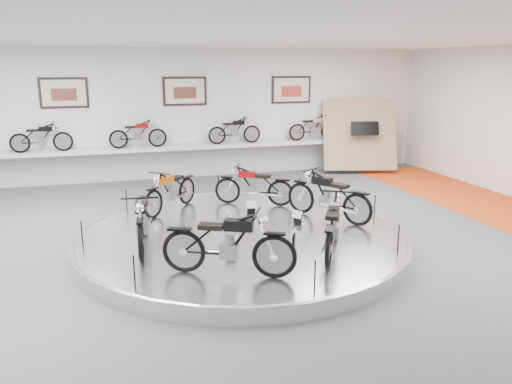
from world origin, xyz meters
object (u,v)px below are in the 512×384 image
object	(u,v)px
shelf	(188,147)
bike_b	(254,185)
bike_a	(328,195)
bike_f	(333,225)
bike_c	(171,190)
bike_d	(142,219)
display_platform	(242,239)
bike_e	(228,243)

from	to	relation	value
shelf	bike_b	xyz separation A→B (m)	(0.78, -4.57, -0.24)
bike_a	bike_f	world-z (taller)	bike_a
bike_c	bike_d	xyz separation A→B (m)	(-0.78, -2.20, 0.04)
shelf	bike_c	bearing A→B (deg)	-104.05
bike_a	bike_b	xyz separation A→B (m)	(-1.17, 1.54, -0.05)
bike_a	bike_c	world-z (taller)	bike_a
bike_a	bike_b	bearing A→B (deg)	4.85
display_platform	bike_f	size ratio (longest dim) A/B	3.70
bike_f	bike_e	bearing A→B (deg)	132.04
bike_c	bike_d	distance (m)	2.33
bike_b	bike_a	bearing A→B (deg)	155.26
bike_e	shelf	bearing A→B (deg)	110.98
shelf	bike_a	world-z (taller)	bike_a
display_platform	bike_b	world-z (taller)	bike_b
bike_a	bike_b	world-z (taller)	bike_a
bike_a	bike_d	distance (m)	3.91
display_platform	shelf	size ratio (longest dim) A/B	0.58
bike_b	bike_c	world-z (taller)	bike_c
display_platform	bike_e	distance (m)	2.21
shelf	bike_e	bearing A→B (deg)	-95.14
bike_c	bike_e	size ratio (longest dim) A/B	0.91
bike_c	bike_f	xyz separation A→B (m)	(2.32, -3.43, 0.03)
bike_c	bike_d	world-z (taller)	bike_d
bike_e	bike_f	xyz separation A→B (m)	(1.94, 0.40, -0.02)
display_platform	shelf	xyz separation A→B (m)	(0.00, 6.40, 0.85)
shelf	bike_d	distance (m)	7.00
bike_d	bike_f	size ratio (longest dim) A/B	1.03
bike_a	bike_f	distance (m)	2.00
display_platform	shelf	world-z (taller)	shelf
bike_d	shelf	bearing A→B (deg)	170.44
bike_c	bike_f	bearing A→B (deg)	76.09
display_platform	bike_f	world-z (taller)	bike_f
bike_c	bike_a	bearing A→B (deg)	104.86
display_platform	shelf	bearing A→B (deg)	90.00
bike_d	bike_e	size ratio (longest dim) A/B	0.99
bike_a	bike_b	distance (m)	1.94
display_platform	bike_b	xyz separation A→B (m)	(0.78, 1.83, 0.61)
display_platform	bike_d	size ratio (longest dim) A/B	3.61
display_platform	bike_c	xyz separation A→B (m)	(-1.13, 1.87, 0.63)
shelf	bike_c	size ratio (longest dim) A/B	6.79
display_platform	bike_c	distance (m)	2.27
bike_b	bike_f	xyz separation A→B (m)	(0.41, -3.39, 0.04)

